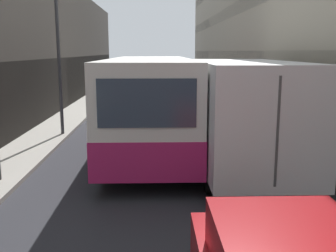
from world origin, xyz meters
TOP-DOWN VIEW (x-y plane):
  - ground_plane at (0.00, 15.00)m, footprint 150.00×150.00m
  - sidewalk_left at (-4.33, 15.00)m, footprint 1.71×60.00m
  - bus at (-0.35, 14.78)m, footprint 2.54×9.61m
  - box_truck at (2.15, 13.16)m, footprint 2.41×8.28m
  - panel_van at (-1.51, 25.24)m, footprint 1.85×4.38m

SIDE VIEW (x-z plane):
  - ground_plane at x=0.00m, z-range 0.00..0.00m
  - sidewalk_left at x=-4.33m, z-range 0.00..0.12m
  - panel_van at x=-1.51m, z-range 0.11..2.07m
  - bus at x=-0.35m, z-range 0.09..3.07m
  - box_truck at x=2.15m, z-range 0.13..3.08m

